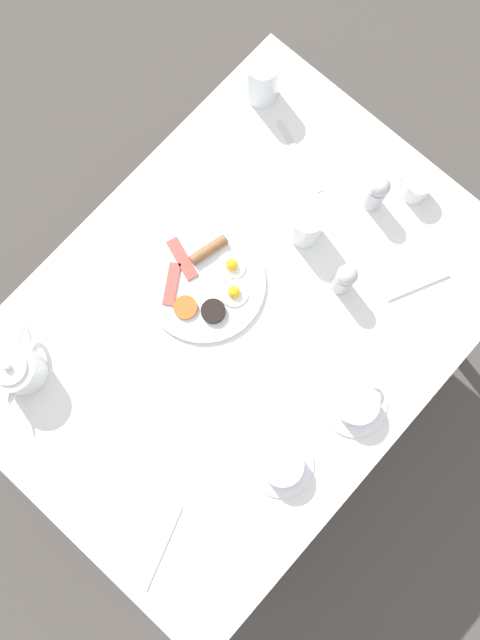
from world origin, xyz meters
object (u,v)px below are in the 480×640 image
teacup_with_saucer_right (281,464)px  water_glass_tall (306,225)px  creamer_jug (416,187)px  knife_by_plate (299,156)px  salt_grinder (345,279)px  teacup_with_saucer_left (356,404)px  water_glass_short (262,80)px  teapot_near (17,369)px  fork_by_plate (162,547)px  breakfast_plate (206,282)px  napkin_folded (410,269)px  pepper_grinder (377,193)px

teacup_with_saucer_right → water_glass_tall: (0.31, -0.43, 0.03)m
creamer_jug → knife_by_plate: (0.26, 0.11, -0.03)m
creamer_jug → salt_grinder: 0.29m
teacup_with_saucer_left → water_glass_short: bearing=-32.9°
teapot_near → fork_by_plate: size_ratio=0.94×
teapot_near → knife_by_plate: (-0.11, -0.80, -0.05)m
teapot_near → knife_by_plate: 0.81m
water_glass_tall → salt_grinder: salt_grinder is taller
creamer_jug → salt_grinder: (-0.02, 0.29, 0.03)m
water_glass_tall → creamer_jug: 0.28m
breakfast_plate → teacup_with_saucer_right: size_ratio=1.97×
salt_grinder → knife_by_plate: bearing=-32.2°
water_glass_tall → salt_grinder: 0.15m
teapot_near → salt_grinder: (-0.39, -0.62, 0.01)m
teacup_with_saucer_left → napkin_folded: 0.34m
water_glass_short → pepper_grinder: 0.38m
napkin_folded → breakfast_plate: bearing=45.9°
teacup_with_saucer_left → water_glass_tall: (0.34, -0.23, 0.03)m
teacup_with_saucer_right → salt_grinder: salt_grinder is taller
fork_by_plate → creamer_jug: bearing=-83.6°
napkin_folded → knife_by_plate: (0.37, -0.04, -0.00)m
breakfast_plate → water_glass_tall: 0.26m
breakfast_plate → water_glass_short: (0.22, -0.44, 0.05)m
water_glass_short → creamer_jug: 0.44m
pepper_grinder → knife_by_plate: (0.20, 0.03, -0.06)m
teacup_with_saucer_right → fork_by_plate: teacup_with_saucer_right is taller
teacup_with_saucer_left → water_glass_short: 0.78m
water_glass_tall → teacup_with_saucer_left: bearing=146.7°
water_glass_short → knife_by_plate: size_ratio=0.63×
salt_grinder → creamer_jug: bearing=-85.9°
pepper_grinder → napkin_folded: pepper_grinder is taller
teapot_near → pepper_grinder: bearing=124.8°
salt_grinder → fork_by_plate: 0.70m
napkin_folded → knife_by_plate: size_ratio=0.94×
napkin_folded → water_glass_short: bearing=-10.5°
water_glass_tall → napkin_folded: water_glass_tall is taller
water_glass_short → creamer_jug: size_ratio=1.43×
breakfast_plate → fork_by_plate: (-0.32, 0.49, -0.01)m
water_glass_short → knife_by_plate: water_glass_short is taller
salt_grinder → knife_by_plate: size_ratio=0.60×
breakfast_plate → teacup_with_saucer_right: (-0.39, 0.19, 0.02)m
teacup_with_saucer_left → knife_by_plate: bearing=-37.2°
pepper_grinder → creamer_jug: bearing=-123.0°
water_glass_tall → breakfast_plate: bearing=70.3°
pepper_grinder → salt_grinder: same height
pepper_grinder → fork_by_plate: size_ratio=0.65×
breakfast_plate → knife_by_plate: (0.05, -0.38, -0.01)m
teapot_near → fork_by_plate: 0.49m
salt_grinder → fork_by_plate: bearing=97.3°
pepper_grinder → knife_by_plate: pepper_grinder is taller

